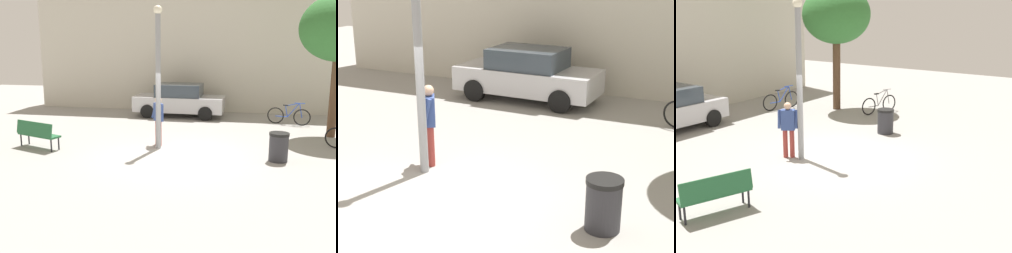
% 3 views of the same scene
% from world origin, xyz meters
% --- Properties ---
extents(ground_plane, '(36.00, 36.00, 0.00)m').
position_xyz_m(ground_plane, '(0.00, 0.00, 0.00)').
color(ground_plane, gray).
extents(building_facade, '(17.67, 2.00, 6.34)m').
position_xyz_m(building_facade, '(0.00, 9.21, 3.17)').
color(building_facade, beige).
rests_on(building_facade, ground_plane).
extents(lamppost, '(0.28, 0.28, 4.59)m').
position_xyz_m(lamppost, '(-0.72, 0.83, 2.51)').
color(lamppost, gray).
rests_on(lamppost, ground_plane).
extents(person_by_lamppost, '(0.51, 0.62, 1.67)m').
position_xyz_m(person_by_lamppost, '(-0.82, 1.22, 0.97)').
color(person_by_lamppost, '#9E3833').
rests_on(person_by_lamppost, ground_plane).
extents(park_bench, '(1.67, 0.98, 0.92)m').
position_xyz_m(park_bench, '(-4.66, 0.02, 0.55)').
color(park_bench, '#236038').
rests_on(park_bench, ground_plane).
extents(bicycle_blue, '(1.76, 0.51, 0.97)m').
position_xyz_m(bicycle_blue, '(3.94, 5.66, 0.38)').
color(bicycle_blue, black).
rests_on(bicycle_blue, ground_plane).
extents(parked_car_silver, '(4.25, 1.92, 1.55)m').
position_xyz_m(parked_car_silver, '(-1.00, 6.68, 0.77)').
color(parked_car_silver, '#B7B7BC').
rests_on(parked_car_silver, ground_plane).
extents(trash_bin, '(0.58, 0.58, 0.86)m').
position_xyz_m(trash_bin, '(3.07, 0.10, 0.43)').
color(trash_bin, '#2D2D33').
rests_on(trash_bin, ground_plane).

